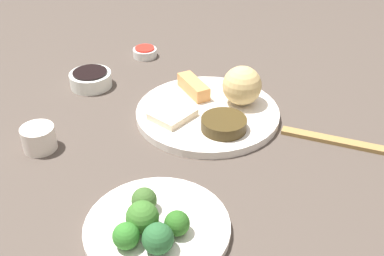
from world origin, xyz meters
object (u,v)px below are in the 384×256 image
at_px(main_plate, 208,113).
at_px(soy_sauce_bowl, 91,80).
at_px(broccoli_plate, 157,228).
at_px(chopsticks_pair, 344,142).
at_px(sauce_ramekin_sweet_and_sour, 145,53).
at_px(teacup, 39,138).

xyz_separation_m(main_plate, soy_sauce_bowl, (-0.03, -0.29, 0.01)).
xyz_separation_m(broccoli_plate, chopsticks_pair, (-0.32, 0.24, -0.00)).
xyz_separation_m(sauce_ramekin_sweet_and_sour, teacup, (0.42, -0.02, 0.01)).
bearing_deg(soy_sauce_bowl, broccoli_plate, 41.56).
bearing_deg(sauce_ramekin_sweet_and_sour, broccoli_plate, 26.42).
distance_m(soy_sauce_bowl, chopsticks_pair, 0.56).
relative_size(main_plate, broccoli_plate, 1.34).
xyz_separation_m(teacup, chopsticks_pair, (-0.20, 0.52, -0.02)).
distance_m(soy_sauce_bowl, sauce_ramekin_sweet_and_sour, 0.19).
height_order(teacup, chopsticks_pair, teacup).
distance_m(broccoli_plate, chopsticks_pair, 0.40).
bearing_deg(soy_sauce_bowl, main_plate, 83.47).
bearing_deg(broccoli_plate, main_plate, -174.66).
height_order(soy_sauce_bowl, sauce_ramekin_sweet_and_sour, soy_sauce_bowl).
xyz_separation_m(broccoli_plate, sauce_ramekin_sweet_and_sour, (-0.54, -0.27, 0.00)).
bearing_deg(main_plate, sauce_ramekin_sweet_and_sour, -132.09).
distance_m(main_plate, chopsticks_pair, 0.27).
height_order(broccoli_plate, teacup, teacup).
distance_m(sauce_ramekin_sweet_and_sour, teacup, 0.42).
distance_m(sauce_ramekin_sweet_and_sour, chopsticks_pair, 0.55).
bearing_deg(chopsticks_pair, broccoli_plate, -36.61).
height_order(main_plate, teacup, teacup).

